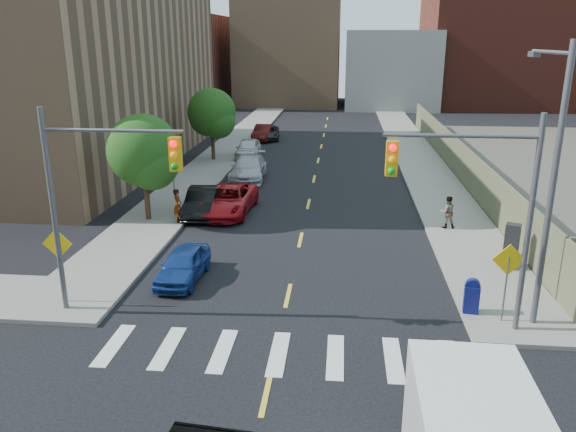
% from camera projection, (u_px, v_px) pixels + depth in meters
% --- Properties ---
extents(sidewalk_nw, '(3.50, 73.00, 0.15)m').
position_uv_depth(sidewalk_nw, '(241.00, 137.00, 53.06)').
color(sidewalk_nw, gray).
rests_on(sidewalk_nw, ground).
extents(sidewalk_ne, '(3.50, 73.00, 0.15)m').
position_uv_depth(sidewalk_ne, '(407.00, 140.00, 51.63)').
color(sidewalk_ne, gray).
rests_on(sidewalk_ne, ground).
extents(fence_north, '(0.12, 44.00, 2.50)m').
position_uv_depth(fence_north, '(456.00, 157.00, 38.29)').
color(fence_north, '#5E5F42').
rests_on(fence_north, ground).
extents(building_nw, '(22.00, 30.00, 16.00)m').
position_uv_depth(building_nw, '(19.00, 53.00, 41.08)').
color(building_nw, '#8C6B4C').
rests_on(building_nw, ground).
extents(bg_bldg_west, '(14.00, 18.00, 12.00)m').
position_uv_depth(bg_bldg_west, '(176.00, 61.00, 79.63)').
color(bg_bldg_west, '#592319').
rests_on(bg_bldg_west, ground).
extents(bg_bldg_midwest, '(14.00, 16.00, 15.00)m').
position_uv_depth(bg_bldg_midwest, '(290.00, 50.00, 79.59)').
color(bg_bldg_midwest, '#8C6B4C').
rests_on(bg_bldg_midwest, ground).
extents(bg_bldg_center, '(12.00, 16.00, 10.00)m').
position_uv_depth(bg_bldg_center, '(390.00, 69.00, 77.15)').
color(bg_bldg_center, gray).
rests_on(bg_bldg_center, ground).
extents(bg_bldg_east, '(18.00, 18.00, 16.00)m').
position_uv_depth(bg_bldg_east, '(493.00, 46.00, 76.85)').
color(bg_bldg_east, '#592319').
rests_on(bg_bldg_east, ground).
extents(signal_nw, '(4.59, 0.30, 7.00)m').
position_uv_depth(signal_nw, '(95.00, 186.00, 17.87)').
color(signal_nw, '#59595E').
rests_on(signal_nw, ground).
extents(signal_ne, '(4.59, 0.30, 7.00)m').
position_uv_depth(signal_ne, '(481.00, 195.00, 16.77)').
color(signal_ne, '#59595E').
rests_on(signal_ne, ground).
extents(streetlight_ne, '(0.25, 3.70, 9.00)m').
position_uv_depth(streetlight_ne, '(550.00, 168.00, 17.20)').
color(streetlight_ne, '#59595E').
rests_on(streetlight_ne, ground).
extents(warn_sign_nw, '(1.06, 0.06, 2.83)m').
position_uv_depth(warn_sign_nw, '(58.00, 252.00, 19.28)').
color(warn_sign_nw, '#59595E').
rests_on(warn_sign_nw, ground).
extents(warn_sign_ne, '(1.06, 0.06, 2.83)m').
position_uv_depth(warn_sign_ne, '(508.00, 269.00, 17.89)').
color(warn_sign_ne, '#59595E').
rests_on(warn_sign_ne, ground).
extents(warn_sign_midwest, '(1.06, 0.06, 2.83)m').
position_uv_depth(warn_sign_midwest, '(173.00, 167.00, 32.09)').
color(warn_sign_midwest, '#59595E').
rests_on(warn_sign_midwest, ground).
extents(tree_west_near, '(3.66, 3.64, 5.52)m').
position_uv_depth(tree_west_near, '(144.00, 155.00, 27.91)').
color(tree_west_near, '#332114').
rests_on(tree_west_near, ground).
extents(tree_west_far, '(3.66, 3.64, 5.52)m').
position_uv_depth(tree_west_far, '(212.00, 116.00, 42.14)').
color(tree_west_far, '#332114').
rests_on(tree_west_far, ground).
extents(parked_car_blue, '(1.62, 3.74, 1.26)m').
position_uv_depth(parked_car_blue, '(183.00, 265.00, 21.76)').
color(parked_car_blue, navy).
rests_on(parked_car_blue, ground).
extents(parked_car_black, '(1.79, 4.44, 1.43)m').
position_uv_depth(parked_car_black, '(202.00, 202.00, 29.82)').
color(parked_car_black, black).
rests_on(parked_car_black, ground).
extents(parked_car_red, '(2.73, 5.46, 1.48)m').
position_uv_depth(parked_car_red, '(228.00, 200.00, 30.06)').
color(parked_car_red, '#A91017').
rests_on(parked_car_red, ground).
extents(parked_car_silver, '(2.44, 5.44, 1.55)m').
position_uv_depth(parked_car_silver, '(248.00, 168.00, 37.32)').
color(parked_car_silver, '#ACADB4').
rests_on(parked_car_silver, ground).
extents(parked_car_white, '(2.02, 4.57, 1.53)m').
position_uv_depth(parked_car_white, '(248.00, 149.00, 43.90)').
color(parked_car_white, silver).
rests_on(parked_car_white, ground).
extents(parked_car_maroon, '(1.68, 4.34, 1.41)m').
position_uv_depth(parked_car_maroon, '(263.00, 133.00, 51.82)').
color(parked_car_maroon, '#3A0E0B').
rests_on(parked_car_maroon, ground).
extents(parked_car_grey, '(2.50, 4.70, 1.26)m').
position_uv_depth(parked_car_grey, '(268.00, 132.00, 52.35)').
color(parked_car_grey, black).
rests_on(parked_car_grey, ground).
extents(mailbox, '(0.55, 0.44, 1.22)m').
position_uv_depth(mailbox, '(472.00, 296.00, 18.85)').
color(mailbox, navy).
rests_on(mailbox, sidewalk_ne).
extents(payphone, '(0.68, 0.63, 1.85)m').
position_uv_depth(payphone, '(511.00, 246.00, 22.44)').
color(payphone, black).
rests_on(payphone, sidewalk_ne).
extents(pedestrian_west, '(0.55, 0.71, 1.72)m').
position_uv_depth(pedestrian_west, '(178.00, 206.00, 28.10)').
color(pedestrian_west, gray).
rests_on(pedestrian_west, sidewalk_nw).
extents(pedestrian_east, '(0.84, 0.69, 1.60)m').
position_uv_depth(pedestrian_east, '(447.00, 212.00, 27.26)').
color(pedestrian_east, gray).
rests_on(pedestrian_east, sidewalk_ne).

